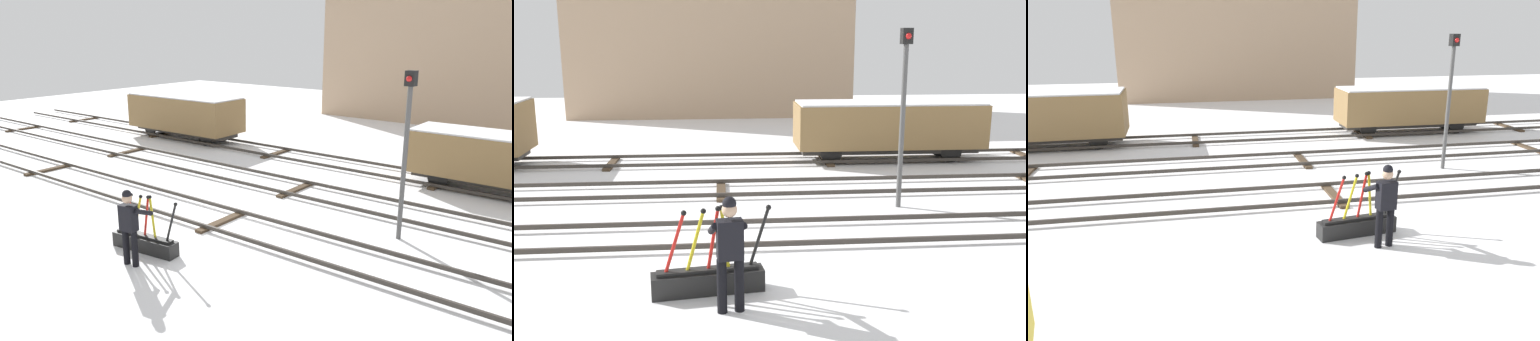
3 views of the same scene
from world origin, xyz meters
The scene contains 10 objects.
ground_plane centered at (0.00, 0.00, 0.00)m, with size 60.00×60.00×0.00m, color white.
track_main_line centered at (0.00, 0.00, 0.11)m, with size 44.00×1.94×0.18m.
track_siding_near centered at (0.00, 3.67, 0.11)m, with size 44.00×1.94×0.18m.
track_siding_far centered at (0.00, 7.42, 0.11)m, with size 44.00×1.94×0.18m.
switch_lever_frame centered at (-0.24, -2.52, 0.25)m, with size 1.95×0.60×1.45m.
rail_worker centered at (0.10, -3.20, 1.01)m, with size 0.60×0.71×1.78m.
signal_post centered at (4.28, 1.94, 2.56)m, with size 0.24×0.32×4.23m.
apartment_building centered at (-0.36, 21.23, 4.91)m, with size 14.85×6.26×9.80m.
freight_car_mid_siding centered at (-9.01, 7.42, 1.24)m, with size 5.88×2.33×2.13m.
freight_car_far_end centered at (5.60, 7.42, 1.16)m, with size 6.18×1.99×1.97m.
Camera 3 is at (-3.81, -12.05, 4.45)m, focal length 34.36 mm.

